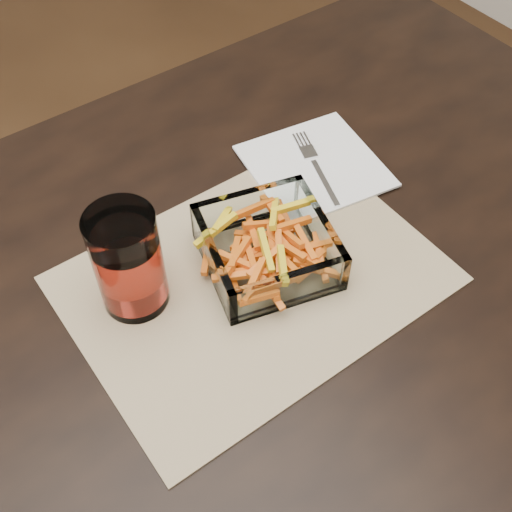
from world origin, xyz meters
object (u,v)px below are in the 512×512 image
Objects in this scene: glass_bowl at (267,249)px; tumbler at (129,264)px; fork at (315,165)px; dining_table at (176,367)px.

tumbler is at bearing 163.00° from glass_bowl.
tumbler reaches higher than fork.
fork is at bearing 19.48° from dining_table.
tumbler is (-0.16, 0.05, 0.04)m from glass_bowl.
dining_table is at bearing -141.79° from fork.
glass_bowl is at bearing 4.88° from dining_table.
glass_bowl is 1.33× the size of tumbler.
fork is at bearing 31.58° from glass_bowl.
glass_bowl is at bearing -129.69° from fork.
tumbler reaches higher than dining_table.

